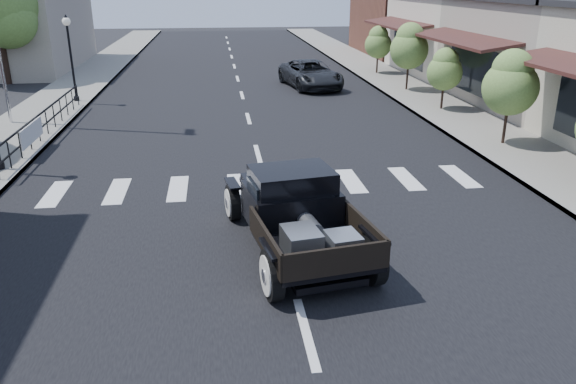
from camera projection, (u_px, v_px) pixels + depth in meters
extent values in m
plane|color=black|center=(284.00, 250.00, 11.77)|extent=(120.00, 120.00, 0.00)
cube|color=black|center=(244.00, 104.00, 25.68)|extent=(14.00, 80.00, 0.02)
cube|color=gray|center=(51.00, 107.00, 24.65)|extent=(3.00, 80.00, 0.15)
cube|color=gray|center=(423.00, 98.00, 26.67)|extent=(3.00, 80.00, 0.15)
cube|color=beige|center=(490.00, 36.00, 33.17)|extent=(10.00, 9.00, 4.50)
cube|color=brown|center=(437.00, 6.00, 42.07)|extent=(11.00, 10.00, 7.00)
imported|color=black|center=(311.00, 74.00, 29.37)|extent=(3.12, 5.31, 1.39)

